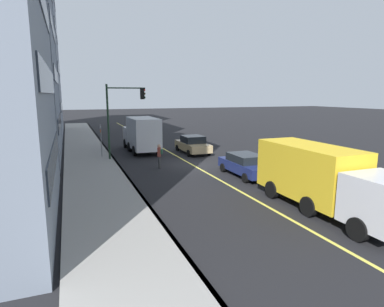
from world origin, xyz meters
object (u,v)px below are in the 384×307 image
Objects in this scene: car_navy at (246,164)px; car_tan at (193,144)px; street_sign_post at (101,138)px; traffic_light_mast at (122,109)px; truck_white at (142,134)px; pedestrian_with_backpack at (159,154)px; truck_yellow at (323,177)px.

car_tan reaches higher than car_navy.
street_sign_post reaches higher than car_tan.
traffic_light_mast is (8.30, 6.69, 3.37)m from car_navy.
truck_white reaches higher than pedestrian_with_backpack.
truck_white is at bearing -2.35° from pedestrian_with_backpack.
truck_white is at bearing 21.14° from car_navy.
street_sign_post reaches higher than car_navy.
car_navy is 1.60× the size of street_sign_post.
car_tan is 8.15m from street_sign_post.
truck_white is 4.34m from street_sign_post.
pedestrian_with_backpack is 6.44m from street_sign_post.
car_tan is at bearing -118.60° from truck_white.
car_navy is at bearing -138.90° from street_sign_post.
street_sign_post reaches higher than pedestrian_with_backpack.
truck_yellow is at bearing -156.50° from traffic_light_mast.
street_sign_post is at bearing 33.82° from pedestrian_with_backpack.
truck_white is 3.91× the size of pedestrian_with_backpack.
car_tan is at bearing -82.23° from traffic_light_mast.
car_tan is 4.89m from truck_white.
truck_yellow is 18.42m from street_sign_post.
street_sign_post is at bearing 52.97° from traffic_light_mast.
pedestrian_with_backpack is (-4.99, 4.52, 0.24)m from car_tan.
street_sign_post is (16.47, 8.25, 0.12)m from truck_yellow.
truck_white reaches higher than street_sign_post.
car_navy is 12.36m from truck_white.
pedestrian_with_backpack is at bearing -154.61° from traffic_light_mast.
car_tan is 16.15m from truck_yellow.
car_tan is (9.19, 0.22, 0.04)m from car_navy.
traffic_light_mast is at bearing 25.39° from pedestrian_with_backpack.
truck_yellow is (-6.94, 0.06, 0.82)m from car_navy.
traffic_light_mast is (4.10, 1.95, 3.09)m from pedestrian_with_backpack.
truck_white is (18.43, 4.38, 0.10)m from truck_yellow.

